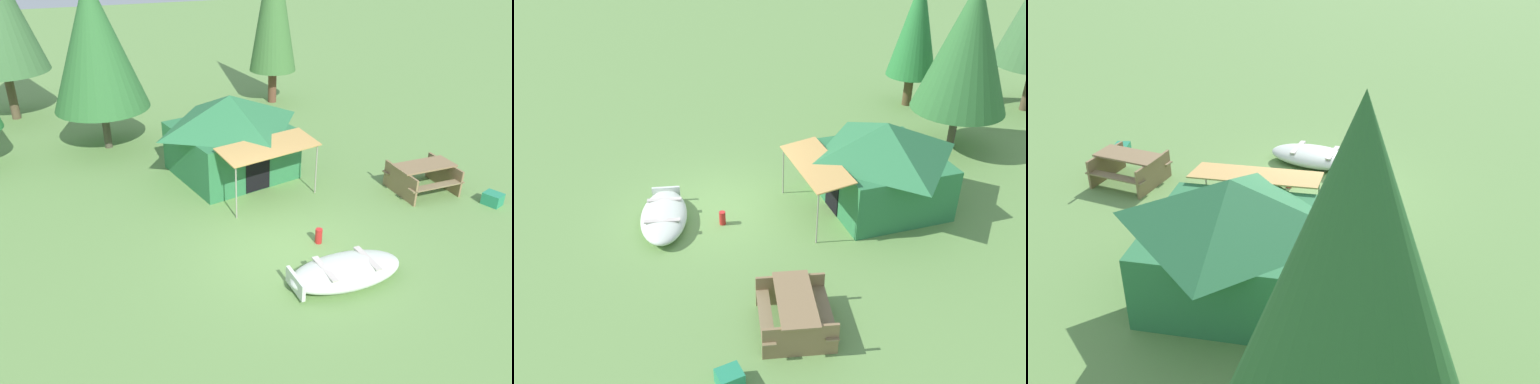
% 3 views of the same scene
% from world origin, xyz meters
% --- Properties ---
extents(ground_plane, '(80.00, 80.00, 0.00)m').
position_xyz_m(ground_plane, '(0.00, 0.00, 0.00)').
color(ground_plane, '#67924B').
extents(beached_rowboat, '(2.55, 1.29, 0.48)m').
position_xyz_m(beached_rowboat, '(0.63, -1.48, 0.25)').
color(beached_rowboat, silver).
rests_on(beached_rowboat, ground_plane).
extents(canvas_cabin_tent, '(3.87, 4.57, 2.37)m').
position_xyz_m(canvas_cabin_tent, '(-0.05, 4.32, 1.23)').
color(canvas_cabin_tent, '#2D7543').
rests_on(canvas_cabin_tent, ground_plane).
extents(picnic_table, '(1.69, 1.49, 0.79)m').
position_xyz_m(picnic_table, '(4.56, 1.47, 0.48)').
color(picnic_table, olive).
rests_on(picnic_table, ground_plane).
extents(cooler_box, '(0.53, 0.57, 0.32)m').
position_xyz_m(cooler_box, '(5.87, 0.17, 0.16)').
color(cooler_box, '#25885D').
rests_on(cooler_box, ground_plane).
extents(fuel_can, '(0.17, 0.17, 0.36)m').
position_xyz_m(fuel_can, '(0.74, 0.02, 0.18)').
color(fuel_can, red).
rests_on(fuel_can, ground_plane).
extents(pine_tree_back_right, '(1.87, 1.87, 4.92)m').
position_xyz_m(pine_tree_back_right, '(-7.15, 7.21, 3.04)').
color(pine_tree_back_right, '#4F3F25').
rests_on(pine_tree_back_right, ground_plane).
extents(pine_tree_far_center, '(2.96, 2.96, 5.37)m').
position_xyz_m(pine_tree_far_center, '(-3.29, 7.54, 3.36)').
color(pine_tree_far_center, '#494435').
rests_on(pine_tree_far_center, ground_plane).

